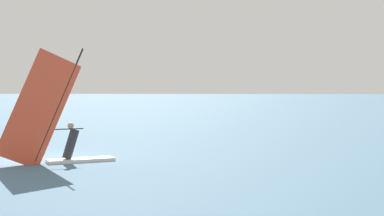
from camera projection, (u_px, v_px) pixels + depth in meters
ground_plane at (31, 158)px, 19.99m from camera, size 4000.00×4000.00×0.00m
windsurfer at (59, 131)px, 18.45m from camera, size 3.30×3.01×4.21m
distant_headland at (321, 82)px, 1122.14m from camera, size 1397.36×483.99×50.04m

